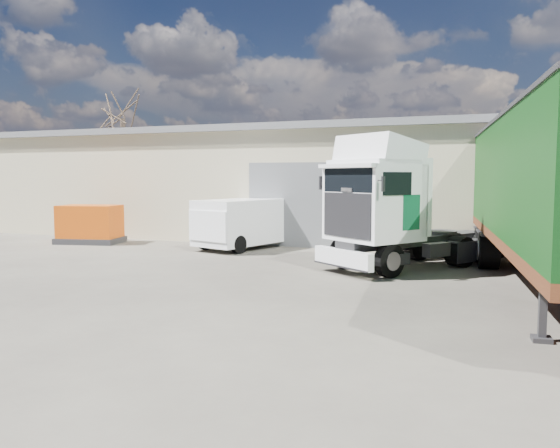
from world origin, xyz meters
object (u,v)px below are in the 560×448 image
(bare_tree, at_px, (122,105))
(tractor_unit, at_px, (393,214))
(box_trailer, at_px, (555,186))
(orange_skip, at_px, (90,227))
(panel_van, at_px, (246,223))

(bare_tree, distance_m, tractor_unit, 25.99)
(tractor_unit, xyz_separation_m, box_trailer, (4.43, -2.40, 0.96))
(bare_tree, relative_size, box_trailer, 0.69)
(tractor_unit, bearing_deg, orange_skip, -153.58)
(tractor_unit, xyz_separation_m, panel_van, (-6.63, 3.22, -0.75))
(bare_tree, xyz_separation_m, box_trailer, (25.32, -16.60, -5.15))
(box_trailer, distance_m, panel_van, 12.52)
(tractor_unit, distance_m, orange_skip, 14.10)
(orange_skip, bearing_deg, panel_van, -3.60)
(orange_skip, bearing_deg, bare_tree, 108.59)
(panel_van, xyz_separation_m, orange_skip, (-7.26, -1.03, -0.31))
(bare_tree, height_order, panel_van, bare_tree)
(panel_van, distance_m, orange_skip, 7.34)
(tractor_unit, bearing_deg, box_trailer, 6.90)
(bare_tree, height_order, box_trailer, bare_tree)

